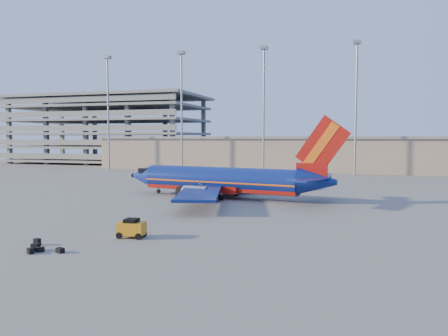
{
  "coord_description": "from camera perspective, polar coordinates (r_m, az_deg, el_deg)",
  "views": [
    {
      "loc": [
        15.18,
        -51.66,
        8.22
      ],
      "look_at": [
        -2.32,
        6.12,
        4.0
      ],
      "focal_mm": 35.0,
      "sensor_mm": 36.0,
      "label": 1
    }
  ],
  "objects": [
    {
      "name": "terminal_building",
      "position": [
        109.85,
        14.14,
        1.84
      ],
      "size": [
        122.0,
        16.0,
        8.5
      ],
      "color": "gray",
      "rests_on": "ground"
    },
    {
      "name": "baggage_tug",
      "position": [
        36.91,
        -11.98,
        -7.65
      ],
      "size": [
        2.31,
        1.52,
        1.58
      ],
      "rotation": [
        0.0,
        0.0,
        0.09
      ],
      "color": "orange",
      "rests_on": "ground"
    },
    {
      "name": "aircraft_main",
      "position": [
        59.37,
        0.14,
        -1.68
      ],
      "size": [
        32.22,
        30.76,
        10.97
      ],
      "rotation": [
        0.0,
        0.0,
        -0.16
      ],
      "color": "navy",
      "rests_on": "ground"
    },
    {
      "name": "parking_garage",
      "position": [
        147.55,
        -14.76,
        5.23
      ],
      "size": [
        62.0,
        32.0,
        21.4
      ],
      "color": "slate",
      "rests_on": "ground"
    },
    {
      "name": "luggage_pile",
      "position": [
        34.96,
        -22.85,
        -9.55
      ],
      "size": [
        3.7,
        2.65,
        0.51
      ],
      "color": "black",
      "rests_on": "ground"
    },
    {
      "name": "ground",
      "position": [
        54.47,
        0.47,
        -4.68
      ],
      "size": [
        220.0,
        220.0,
        0.0
      ],
      "primitive_type": "plane",
      "color": "slate",
      "rests_on": "ground"
    },
    {
      "name": "light_mast_row",
      "position": [
        98.63,
        11.0,
        9.36
      ],
      "size": [
        101.6,
        1.6,
        28.65
      ],
      "color": "gray",
      "rests_on": "ground"
    }
  ]
}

